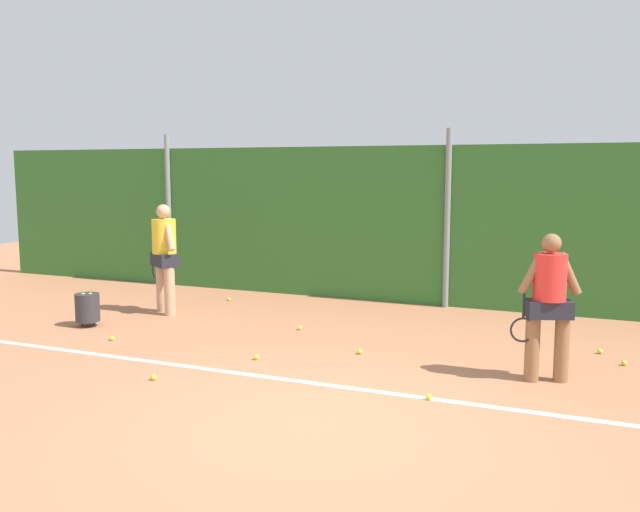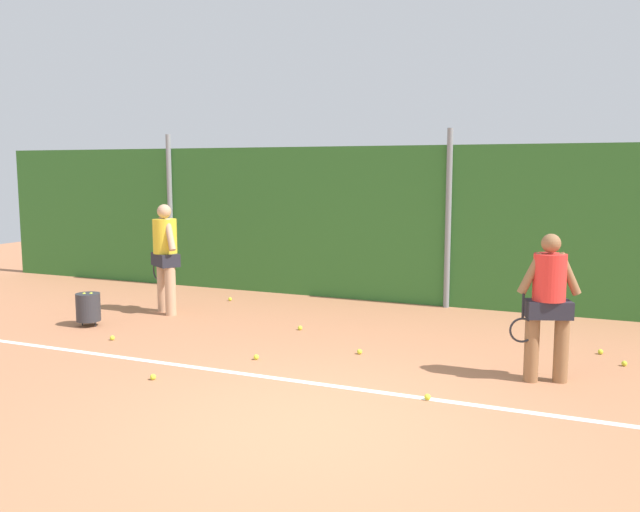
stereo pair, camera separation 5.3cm
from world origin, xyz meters
name	(u,v)px [view 2 (the right image)]	position (x,y,z in m)	size (l,w,h in m)	color
ground_plane	(370,372)	(0.00, 1.75, 0.00)	(30.07, 30.07, 0.00)	#B2704C
hedge_fence_backdrop	(450,226)	(0.00, 5.95, 1.38)	(19.55, 0.25, 2.76)	#33702D
fence_post_left	(170,211)	(-5.64, 5.78, 1.52)	(0.10, 0.10, 3.04)	gray
fence_post_center	(448,219)	(0.00, 5.78, 1.52)	(0.10, 0.10, 3.04)	gray
court_baseline_paint	(351,388)	(0.00, 1.10, 0.00)	(14.28, 0.10, 0.01)	white
player_foreground_near	(548,300)	(1.91, 2.18, 0.93)	(0.72, 0.43, 1.66)	#8C603D
player_midcourt	(165,253)	(-4.14, 3.51, 1.00)	(0.74, 0.54, 1.79)	tan
ball_hopper	(88,307)	(-4.68, 2.29, 0.29)	(0.36, 0.36, 0.51)	#2D2D33
tennis_ball_0	(360,352)	(-0.38, 2.42, 0.03)	(0.07, 0.07, 0.07)	#CCDB33
tennis_ball_1	(230,299)	(-3.70, 4.81, 0.03)	(0.07, 0.07, 0.07)	#CCDB33
tennis_ball_2	(112,338)	(-3.78, 1.74, 0.03)	(0.07, 0.07, 0.07)	#CCDB33
tennis_ball_3	(428,397)	(0.85, 1.06, 0.03)	(0.07, 0.07, 0.07)	#CCDB33
tennis_ball_5	(300,328)	(-1.62, 3.30, 0.03)	(0.07, 0.07, 0.07)	#CCDB33
tennis_ball_6	(87,314)	(-5.22, 2.85, 0.03)	(0.07, 0.07, 0.07)	#CCDB33
tennis_ball_7	(624,363)	(2.75, 3.17, 0.03)	(0.07, 0.07, 0.07)	#CCDB33
tennis_ball_8	(256,357)	(-1.48, 1.68, 0.03)	(0.07, 0.07, 0.07)	#CCDB33
tennis_ball_9	(153,377)	(-2.17, 0.51, 0.03)	(0.07, 0.07, 0.07)	#CCDB33
tennis_ball_10	(601,352)	(2.48, 3.63, 0.03)	(0.07, 0.07, 0.07)	#CCDB33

